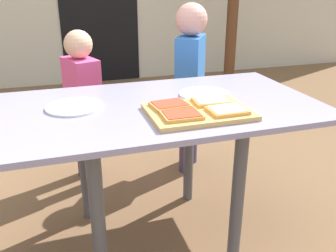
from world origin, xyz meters
TOP-DOWN VIEW (x-y plane):
  - ground_plane at (0.00, 0.00)m, footprint 16.00×16.00m
  - dining_table at (0.00, 0.00)m, footprint 1.43×0.76m
  - cutting_board at (0.15, -0.16)m, footprint 0.40×0.28m
  - pizza_slice_far_left at (0.05, -0.10)m, footprint 0.15×0.13m
  - pizza_slice_near_right at (0.24, -0.22)m, footprint 0.15×0.12m
  - pizza_slice_near_left at (0.06, -0.22)m, footprint 0.15×0.12m
  - pizza_slice_far_right at (0.23, -0.10)m, footprint 0.15×0.12m
  - plate_white_left at (-0.31, 0.06)m, footprint 0.23×0.23m
  - plate_white_right at (0.27, 0.06)m, footprint 0.23×0.23m
  - child_left at (-0.23, 0.68)m, footprint 0.21×0.27m
  - child_right at (0.42, 0.65)m, footprint 0.25×0.28m

SIDE VIEW (x-z plane):
  - ground_plane at x=0.00m, z-range 0.00..0.00m
  - child_left at x=-0.23m, z-range 0.06..0.99m
  - dining_table at x=0.00m, z-range 0.25..0.95m
  - child_right at x=0.42m, z-range 0.10..1.16m
  - plate_white_left at x=-0.31m, z-range 0.69..0.70m
  - plate_white_right at x=0.27m, z-range 0.69..0.70m
  - cutting_board at x=0.15m, z-range 0.69..0.71m
  - pizza_slice_far_left at x=0.05m, z-range 0.71..0.73m
  - pizza_slice_near_right at x=0.24m, z-range 0.71..0.73m
  - pizza_slice_near_left at x=0.06m, z-range 0.71..0.73m
  - pizza_slice_far_right at x=0.23m, z-range 0.71..0.73m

